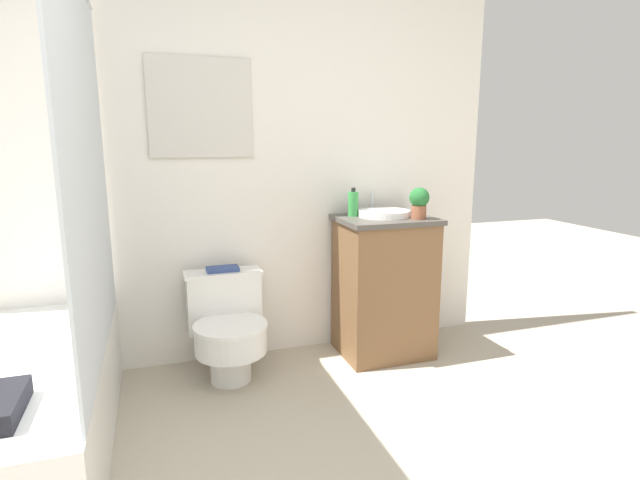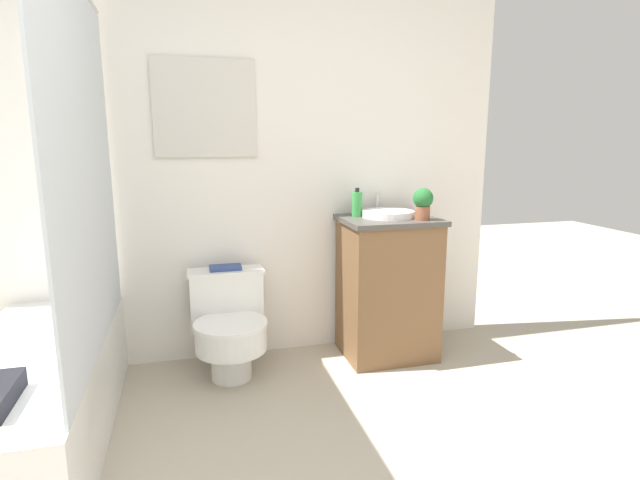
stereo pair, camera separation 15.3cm
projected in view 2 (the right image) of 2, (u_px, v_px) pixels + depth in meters
wall_back at (226, 152)px, 2.93m from camera, size 3.44×0.07×2.50m
shower_area at (38, 386)px, 2.15m from camera, size 0.59×1.50×1.98m
toilet at (229, 324)px, 2.83m from camera, size 0.44×0.53×0.59m
vanity at (387, 287)px, 3.07m from camera, size 0.57×0.47×0.87m
sink at (388, 214)px, 3.00m from camera, size 0.31×0.35×0.13m
soap_bottle at (357, 204)px, 3.03m from camera, size 0.06×0.06×0.17m
potted_plant at (423, 202)px, 2.88m from camera, size 0.12×0.12×0.19m
book_on_tank at (225, 268)px, 2.90m from camera, size 0.18×0.10×0.02m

